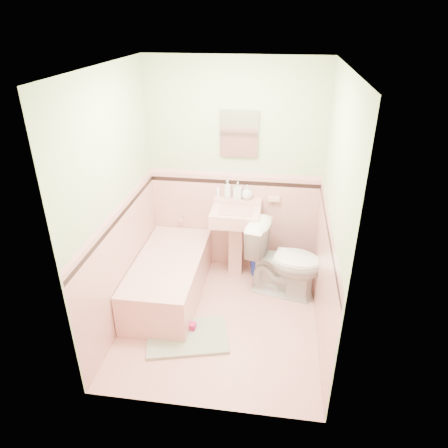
# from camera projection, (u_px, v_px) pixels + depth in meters

# --- Properties ---
(floor) EXTENTS (2.20, 2.20, 0.00)m
(floor) POSITION_uv_depth(u_px,v_px,m) (221.00, 319.00, 4.33)
(floor) COLOR #E9A298
(floor) RESTS_ON ground
(ceiling) EXTENTS (2.20, 2.20, 0.00)m
(ceiling) POSITION_uv_depth(u_px,v_px,m) (219.00, 67.00, 3.19)
(ceiling) COLOR white
(ceiling) RESTS_ON ground
(wall_back) EXTENTS (2.50, 0.00, 2.50)m
(wall_back) POSITION_uv_depth(u_px,v_px,m) (234.00, 171.00, 4.73)
(wall_back) COLOR #F0E8C3
(wall_back) RESTS_ON ground
(wall_front) EXTENTS (2.50, 0.00, 2.50)m
(wall_front) POSITION_uv_depth(u_px,v_px,m) (196.00, 281.00, 2.79)
(wall_front) COLOR #F0E8C3
(wall_front) RESTS_ON ground
(wall_left) EXTENTS (0.00, 2.50, 2.50)m
(wall_left) POSITION_uv_depth(u_px,v_px,m) (116.00, 206.00, 3.89)
(wall_left) COLOR #F0E8C3
(wall_left) RESTS_ON ground
(wall_right) EXTENTS (0.00, 2.50, 2.50)m
(wall_right) POSITION_uv_depth(u_px,v_px,m) (332.00, 219.00, 3.64)
(wall_right) COLOR #F0E8C3
(wall_right) RESTS_ON ground
(wainscot_back) EXTENTS (2.00, 0.00, 2.00)m
(wainscot_back) POSITION_uv_depth(u_px,v_px,m) (234.00, 222.00, 5.02)
(wainscot_back) COLOR #ECA89E
(wainscot_back) RESTS_ON ground
(wainscot_front) EXTENTS (2.00, 0.00, 2.00)m
(wainscot_front) POSITION_uv_depth(u_px,v_px,m) (199.00, 352.00, 3.10)
(wainscot_front) COLOR #ECA89E
(wainscot_front) RESTS_ON ground
(wainscot_left) EXTENTS (0.00, 2.20, 2.20)m
(wainscot_left) POSITION_uv_depth(u_px,v_px,m) (124.00, 264.00, 4.18)
(wainscot_left) COLOR #ECA89E
(wainscot_left) RESTS_ON ground
(wainscot_right) EXTENTS (0.00, 2.20, 2.20)m
(wainscot_right) POSITION_uv_depth(u_px,v_px,m) (323.00, 280.00, 3.94)
(wainscot_right) COLOR #ECA89E
(wainscot_right) RESTS_ON ground
(accent_back) EXTENTS (2.00, 0.00, 2.00)m
(accent_back) POSITION_uv_depth(u_px,v_px,m) (234.00, 182.00, 4.77)
(accent_back) COLOR black
(accent_back) RESTS_ON ground
(accent_front) EXTENTS (2.00, 0.00, 2.00)m
(accent_front) POSITION_uv_depth(u_px,v_px,m) (197.00, 295.00, 2.87)
(accent_front) COLOR black
(accent_front) RESTS_ON ground
(accent_left) EXTENTS (0.00, 2.20, 2.20)m
(accent_left) POSITION_uv_depth(u_px,v_px,m) (119.00, 218.00, 3.94)
(accent_left) COLOR black
(accent_left) RESTS_ON ground
(accent_right) EXTENTS (0.00, 2.20, 2.20)m
(accent_right) POSITION_uv_depth(u_px,v_px,m) (328.00, 232.00, 3.70)
(accent_right) COLOR black
(accent_right) RESTS_ON ground
(cap_back) EXTENTS (2.00, 0.00, 2.00)m
(cap_back) POSITION_uv_depth(u_px,v_px,m) (234.00, 174.00, 4.73)
(cap_back) COLOR #E9A4A0
(cap_back) RESTS_ON ground
(cap_front) EXTENTS (2.00, 0.00, 2.00)m
(cap_front) POSITION_uv_depth(u_px,v_px,m) (197.00, 284.00, 2.82)
(cap_front) COLOR #E9A4A0
(cap_front) RESTS_ON ground
(cap_left) EXTENTS (0.00, 2.20, 2.20)m
(cap_left) POSITION_uv_depth(u_px,v_px,m) (118.00, 209.00, 3.90)
(cap_left) COLOR #E9A4A0
(cap_left) RESTS_ON ground
(cap_right) EXTENTS (0.00, 2.20, 2.20)m
(cap_right) POSITION_uv_depth(u_px,v_px,m) (329.00, 222.00, 3.65)
(cap_right) COLOR #E9A4A0
(cap_right) RESTS_ON ground
(bathtub) EXTENTS (0.70, 1.50, 0.45)m
(bathtub) POSITION_uv_depth(u_px,v_px,m) (169.00, 279.00, 4.60)
(bathtub) COLOR #E4A59C
(bathtub) RESTS_ON floor
(tub_faucet) EXTENTS (0.04, 0.12, 0.04)m
(tub_faucet) POSITION_uv_depth(u_px,v_px,m) (182.00, 218.00, 5.05)
(tub_faucet) COLOR silver
(tub_faucet) RESTS_ON wall_back
(sink) EXTENTS (0.56, 0.48, 0.88)m
(sink) POSITION_uv_depth(u_px,v_px,m) (235.00, 243.00, 4.88)
(sink) COLOR #E4A59C
(sink) RESTS_ON floor
(sink_faucet) EXTENTS (0.02, 0.02, 0.10)m
(sink_faucet) POSITION_uv_depth(u_px,v_px,m) (237.00, 199.00, 4.77)
(sink_faucet) COLOR silver
(sink_faucet) RESTS_ON sink
(medicine_cabinet) EXTENTS (0.38, 0.04, 0.47)m
(medicine_cabinet) POSITION_uv_depth(u_px,v_px,m) (239.00, 133.00, 4.49)
(medicine_cabinet) COLOR white
(medicine_cabinet) RESTS_ON wall_back
(soap_dish) EXTENTS (0.13, 0.08, 0.04)m
(soap_dish) POSITION_uv_depth(u_px,v_px,m) (274.00, 199.00, 4.77)
(soap_dish) COLOR #E4A59C
(soap_dish) RESTS_ON wall_back
(soap_bottle_left) EXTENTS (0.11, 0.11, 0.22)m
(soap_bottle_left) POSITION_uv_depth(u_px,v_px,m) (228.00, 189.00, 4.78)
(soap_bottle_left) COLOR #B2B2B2
(soap_bottle_left) RESTS_ON sink
(soap_bottle_mid) EXTENTS (0.09, 0.09, 0.20)m
(soap_bottle_mid) POSITION_uv_depth(u_px,v_px,m) (238.00, 190.00, 4.77)
(soap_bottle_mid) COLOR #B2B2B2
(soap_bottle_mid) RESTS_ON sink
(soap_bottle_right) EXTENTS (0.16, 0.16, 0.17)m
(soap_bottle_right) POSITION_uv_depth(u_px,v_px,m) (247.00, 192.00, 4.76)
(soap_bottle_right) COLOR #B2B2B2
(soap_bottle_right) RESTS_ON sink
(tube) EXTENTS (0.04, 0.04, 0.12)m
(tube) POSITION_uv_depth(u_px,v_px,m) (218.00, 193.00, 4.82)
(tube) COLOR white
(tube) RESTS_ON sink
(toilet) EXTENTS (0.91, 0.65, 0.85)m
(toilet) POSITION_uv_depth(u_px,v_px,m) (285.00, 260.00, 4.57)
(toilet) COLOR white
(toilet) RESTS_ON floor
(bucket) EXTENTS (0.27, 0.27, 0.25)m
(bucket) POSITION_uv_depth(u_px,v_px,m) (260.00, 265.00, 5.03)
(bucket) COLOR navy
(bucket) RESTS_ON floor
(bath_mat) EXTENTS (0.89, 0.70, 0.03)m
(bath_mat) POSITION_uv_depth(u_px,v_px,m) (187.00, 337.00, 4.07)
(bath_mat) COLOR #93A085
(bath_mat) RESTS_ON floor
(shoe) EXTENTS (0.17, 0.10, 0.07)m
(shoe) POSITION_uv_depth(u_px,v_px,m) (188.00, 325.00, 4.16)
(shoe) COLOR #BF1E59
(shoe) RESTS_ON bath_mat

